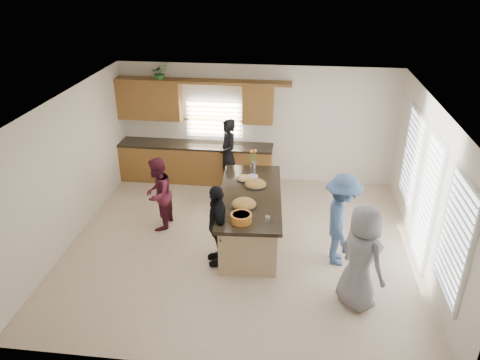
# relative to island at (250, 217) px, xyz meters

# --- Properties ---
(floor) EXTENTS (6.50, 6.50, 0.00)m
(floor) POSITION_rel_island_xyz_m (-0.14, -0.27, -0.45)
(floor) COLOR beige
(floor) RESTS_ON ground
(room_shell) EXTENTS (6.52, 6.02, 2.81)m
(room_shell) POSITION_rel_island_xyz_m (-0.14, -0.27, 1.45)
(room_shell) COLOR silver
(room_shell) RESTS_ON ground
(back_cabinetry) EXTENTS (4.08, 0.66, 2.46)m
(back_cabinetry) POSITION_rel_island_xyz_m (-1.61, 2.46, 0.46)
(back_cabinetry) COLOR brown
(back_cabinetry) RESTS_ON ground
(right_wall_glazing) EXTENTS (0.06, 4.00, 2.25)m
(right_wall_glazing) POSITION_rel_island_xyz_m (3.08, -0.40, 0.89)
(right_wall_glazing) COLOR white
(right_wall_glazing) RESTS_ON ground
(island) EXTENTS (1.32, 2.77, 0.95)m
(island) POSITION_rel_island_xyz_m (0.00, 0.00, 0.00)
(island) COLOR tan
(island) RESTS_ON ground
(platter_front) EXTENTS (0.49, 0.49, 0.20)m
(platter_front) POSITION_rel_island_xyz_m (-0.07, -0.44, 0.53)
(platter_front) COLOR black
(platter_front) RESTS_ON island
(platter_mid) EXTENTS (0.46, 0.46, 0.19)m
(platter_mid) POSITION_rel_island_xyz_m (0.06, 0.39, 0.53)
(platter_mid) COLOR black
(platter_mid) RESTS_ON island
(platter_back) EXTENTS (0.32, 0.32, 0.13)m
(platter_back) POSITION_rel_island_xyz_m (-0.19, 0.62, 0.52)
(platter_back) COLOR black
(platter_back) RESTS_ON island
(salad_bowl) EXTENTS (0.36, 0.36, 0.15)m
(salad_bowl) POSITION_rel_island_xyz_m (-0.06, -1.00, 0.58)
(salad_bowl) COLOR orange
(salad_bowl) RESTS_ON island
(clear_cup) EXTENTS (0.09, 0.09, 0.09)m
(clear_cup) POSITION_rel_island_xyz_m (0.39, -0.93, 0.54)
(clear_cup) COLOR white
(clear_cup) RESTS_ON island
(plate_stack) EXTENTS (0.22, 0.22, 0.04)m
(plate_stack) POSITION_rel_island_xyz_m (-0.03, 0.72, 0.52)
(plate_stack) COLOR #B591D3
(plate_stack) RESTS_ON island
(flower_vase) EXTENTS (0.14, 0.14, 0.43)m
(flower_vase) POSITION_rel_island_xyz_m (-0.06, 1.18, 0.72)
(flower_vase) COLOR silver
(flower_vase) RESTS_ON island
(potted_plant) EXTENTS (0.44, 0.42, 0.39)m
(potted_plant) POSITION_rel_island_xyz_m (-2.34, 2.55, 2.14)
(potted_plant) COLOR #32752F
(potted_plant) RESTS_ON back_cabinetry
(woman_left_back) EXTENTS (0.64, 0.73, 1.69)m
(woman_left_back) POSITION_rel_island_xyz_m (-0.73, 2.12, 0.39)
(woman_left_back) COLOR black
(woman_left_back) RESTS_ON ground
(woman_left_mid) EXTENTS (0.62, 0.77, 1.50)m
(woman_left_mid) POSITION_rel_island_xyz_m (-1.85, 0.18, 0.30)
(woman_left_mid) COLOR #5C1B2E
(woman_left_mid) RESTS_ON ground
(woman_left_front) EXTENTS (0.62, 0.96, 1.53)m
(woman_left_front) POSITION_rel_island_xyz_m (-0.49, -0.85, 0.31)
(woman_left_front) COLOR black
(woman_left_front) RESTS_ON ground
(woman_right_back) EXTENTS (0.64, 1.11, 1.72)m
(woman_right_back) POSITION_rel_island_xyz_m (1.65, -0.58, 0.41)
(woman_right_back) COLOR #3B5781
(woman_right_back) RESTS_ON ground
(woman_right_front) EXTENTS (0.96, 1.02, 1.76)m
(woman_right_front) POSITION_rel_island_xyz_m (1.87, -1.70, 0.43)
(woman_right_front) COLOR slate
(woman_right_front) RESTS_ON ground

